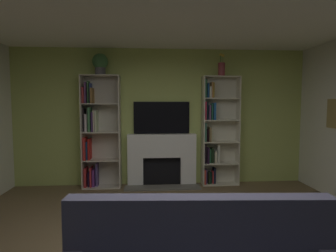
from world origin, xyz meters
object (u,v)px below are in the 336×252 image
Objects in this scene: bookshelf_left at (97,133)px; potted_plant at (100,63)px; fireplace at (162,159)px; bookshelf_right at (215,132)px; tv at (162,118)px; vase_with_flowers at (222,68)px.

potted_plant is (0.09, -0.03, 1.32)m from bookshelf_left.
fireplace is 0.67× the size of bookshelf_right.
bookshelf_right is at bearing -3.71° from tv.
potted_plant is at bearing -177.60° from fireplace.
bookshelf_left is 5.31× the size of potted_plant.
tv is at bearing 4.08° from bookshelf_left.
bookshelf_left is at bearing -179.50° from bookshelf_right.
bookshelf_left reaches higher than fireplace.
fireplace is at bearing -179.87° from bookshelf_right.
bookshelf_right is 1.26m from vase_with_flowers.
fireplace is 0.81m from tv.
tv is at bearing 176.29° from bookshelf_right.
bookshelf_left reaches higher than tv.
fireplace is 1.35m from bookshelf_left.
vase_with_flowers is (2.31, -0.00, -0.07)m from potted_plant.
fireplace is 1.32× the size of tv.
potted_plant is (-1.16, -0.12, 1.03)m from tv.
bookshelf_left is 1.00× the size of bookshelf_right.
potted_plant is 2.31m from vase_with_flowers.
potted_plant is (-1.16, -0.05, 1.84)m from fireplace.
bookshelf_right is at bearing 150.53° from vase_with_flowers.
potted_plant is at bearing 180.00° from vase_with_flowers.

